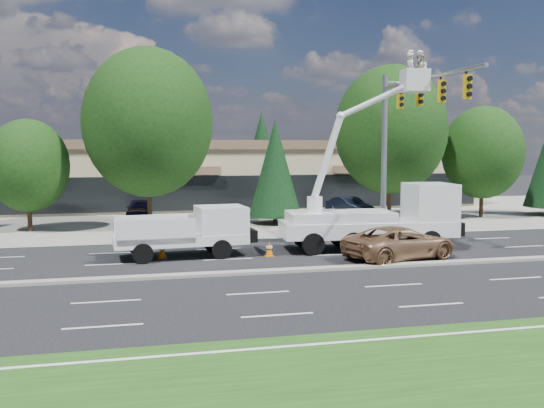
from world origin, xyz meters
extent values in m
plane|color=black|center=(0.00, 0.00, 0.00)|extent=(140.00, 140.00, 0.00)
cube|color=gray|center=(0.00, 20.00, 0.01)|extent=(140.00, 22.00, 0.01)
cube|color=gray|center=(0.00, 0.00, 0.06)|extent=(120.00, 0.55, 0.12)
cube|color=tan|center=(0.00, 30.00, 2.50)|extent=(50.00, 15.00, 5.00)
cube|color=brown|center=(0.00, 30.00, 5.15)|extent=(50.40, 15.40, 0.70)
cube|color=black|center=(0.00, 22.45, 1.50)|extent=(48.00, 0.12, 2.60)
cylinder|color=#332114|center=(-10.00, 15.00, 1.08)|extent=(0.28, 0.28, 2.15)
ellipsoid|color=black|center=(-10.00, 15.00, 3.88)|extent=(4.78, 4.78, 5.50)
cylinder|color=#332114|center=(-3.00, 15.00, 1.79)|extent=(0.28, 0.28, 3.58)
ellipsoid|color=black|center=(-3.00, 15.00, 6.46)|extent=(7.95, 7.95, 9.15)
cylinder|color=#332114|center=(5.00, 15.00, 0.40)|extent=(0.26, 0.26, 0.80)
cone|color=black|center=(5.00, 15.00, 3.63)|extent=(3.43, 3.43, 6.26)
cylinder|color=#332114|center=(13.00, 15.00, 1.70)|extent=(0.28, 0.28, 3.40)
ellipsoid|color=black|center=(13.00, 15.00, 6.13)|extent=(7.55, 7.55, 8.68)
cylinder|color=#332114|center=(20.00, 15.00, 1.27)|extent=(0.28, 0.28, 2.54)
ellipsoid|color=black|center=(20.00, 15.00, 4.59)|extent=(5.65, 5.65, 6.50)
cylinder|color=#332114|center=(-4.00, 42.00, 0.40)|extent=(0.26, 0.26, 0.80)
cone|color=black|center=(-4.00, 42.00, 6.05)|extent=(5.72, 5.72, 10.44)
cylinder|color=#332114|center=(10.00, 42.00, 0.40)|extent=(0.26, 0.26, 0.80)
cone|color=black|center=(10.00, 42.00, 4.72)|extent=(4.46, 4.46, 8.15)
cylinder|color=#332114|center=(22.00, 42.00, 0.40)|extent=(0.26, 0.26, 0.80)
cone|color=black|center=(22.00, 42.00, 6.12)|extent=(5.79, 5.79, 10.58)
cylinder|color=gray|center=(10.00, 9.20, 4.50)|extent=(0.32, 0.32, 9.00)
cylinder|color=gray|center=(10.00, 4.20, 8.30)|extent=(0.20, 10.00, 0.20)
cylinder|color=gray|center=(11.30, 9.20, 8.60)|extent=(2.60, 0.12, 0.12)
cube|color=gold|center=(10.00, 7.20, 7.55)|extent=(0.32, 0.22, 1.05)
cube|color=gold|center=(10.00, 5.00, 7.55)|extent=(0.32, 0.22, 1.05)
cube|color=gold|center=(10.00, 2.80, 7.55)|extent=(0.32, 0.22, 1.05)
cube|color=gold|center=(10.00, 0.60, 7.55)|extent=(0.32, 0.22, 1.05)
cube|color=white|center=(-2.00, 4.20, 0.84)|extent=(6.05, 2.57, 0.44)
cube|color=white|center=(-0.13, 4.33, 1.53)|extent=(2.31, 2.26, 1.48)
cube|color=black|center=(0.51, 4.37, 1.72)|extent=(0.21, 1.87, 0.99)
cube|color=white|center=(-3.24, 5.05, 1.33)|extent=(3.36, 0.53, 1.08)
cube|color=white|center=(-3.11, 3.18, 1.33)|extent=(3.36, 0.53, 1.08)
cube|color=white|center=(7.00, 4.20, 1.05)|extent=(8.59, 3.26, 0.73)
cube|color=white|center=(10.14, 3.92, 2.15)|extent=(2.31, 2.64, 2.10)
cube|color=black|center=(10.92, 3.85, 2.31)|extent=(0.27, 2.10, 1.26)
cube|color=white|center=(5.64, 4.32, 1.63)|extent=(5.23, 2.85, 0.52)
cylinder|color=white|center=(4.39, 4.43, 2.20)|extent=(0.73, 0.73, 0.84)
cube|color=white|center=(9.23, 4.00, 8.14)|extent=(1.23, 1.04, 1.13)
imported|color=beige|center=(9.00, 4.02, 8.57)|extent=(0.49, 0.70, 1.81)
imported|color=beige|center=(9.46, 3.98, 8.57)|extent=(0.76, 0.94, 1.81)
ellipsoid|color=white|center=(9.00, 4.02, 9.49)|extent=(0.27, 0.27, 0.19)
ellipsoid|color=white|center=(9.46, 3.98, 9.49)|extent=(0.27, 0.27, 0.19)
cube|color=#DA6206|center=(-2.82, 4.28, 0.01)|extent=(0.40, 0.40, 0.03)
cone|color=#DA6206|center=(-2.82, 4.28, 0.35)|extent=(0.36, 0.36, 0.70)
cylinder|color=white|center=(-2.82, 4.28, 0.42)|extent=(0.29, 0.29, 0.10)
cube|color=#DA6206|center=(1.97, 3.57, 0.01)|extent=(0.40, 0.40, 0.03)
cone|color=#DA6206|center=(1.97, 3.57, 0.35)|extent=(0.36, 0.36, 0.70)
cylinder|color=white|center=(1.97, 3.57, 0.42)|extent=(0.29, 0.29, 0.10)
cube|color=#DA6206|center=(8.84, 4.11, 0.01)|extent=(0.40, 0.40, 0.03)
cone|color=#DA6206|center=(8.84, 4.11, 0.35)|extent=(0.36, 0.36, 0.70)
cylinder|color=white|center=(8.84, 4.11, 0.42)|extent=(0.29, 0.29, 0.10)
imported|color=#A2754E|center=(7.47, 1.54, 0.74)|extent=(5.77, 3.82, 1.47)
imported|color=black|center=(-3.58, 19.61, 0.69)|extent=(1.94, 4.17, 1.38)
imported|color=black|center=(11.19, 17.78, 0.69)|extent=(2.51, 4.43, 1.38)
camera|label=1|loc=(-4.19, -23.04, 4.98)|focal=40.00mm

